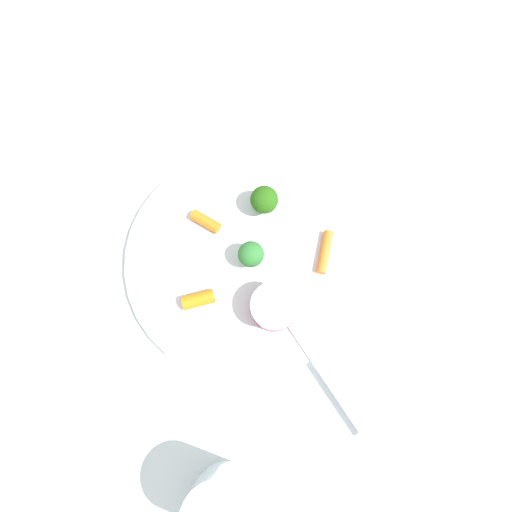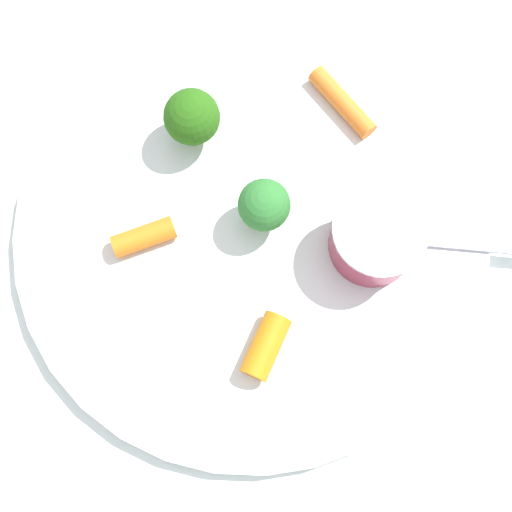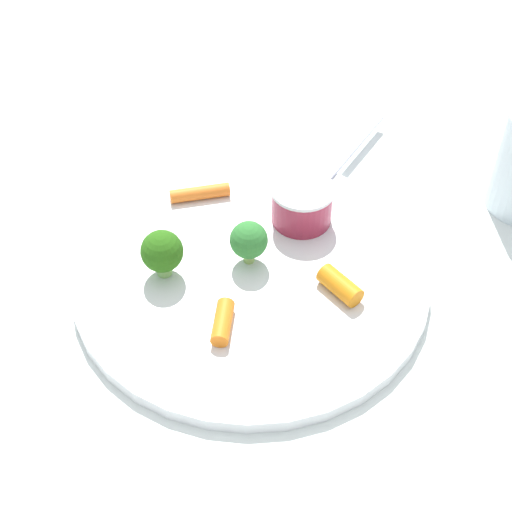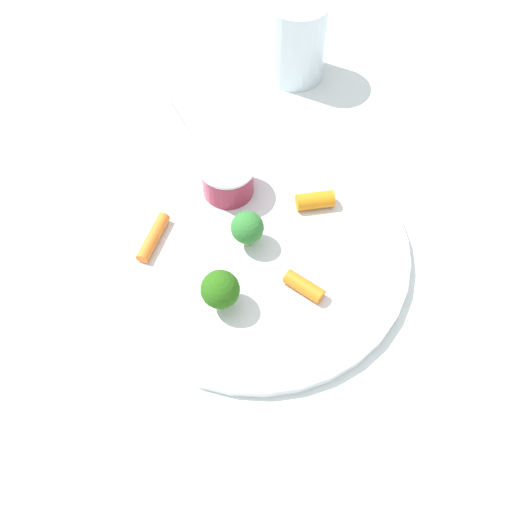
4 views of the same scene
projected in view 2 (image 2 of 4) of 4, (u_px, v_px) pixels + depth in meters
ground_plane at (251, 232)px, 0.43m from camera, size 2.40×2.40×0.00m
plate at (251, 229)px, 0.42m from camera, size 0.29×0.29×0.01m
sauce_cup at (376, 238)px, 0.40m from camera, size 0.05×0.05×0.04m
broccoli_floret_0 at (268, 210)px, 0.39m from camera, size 0.03×0.03×0.04m
broccoli_floret_1 at (192, 118)px, 0.41m from camera, size 0.03×0.03×0.04m
carrot_stick_0 at (266, 346)px, 0.39m from camera, size 0.04×0.03×0.02m
carrot_stick_1 at (144, 237)px, 0.41m from camera, size 0.04×0.02×0.01m
carrot_stick_2 at (342, 102)px, 0.43m from camera, size 0.01×0.05×0.01m
fork at (508, 249)px, 0.41m from camera, size 0.14×0.12×0.00m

